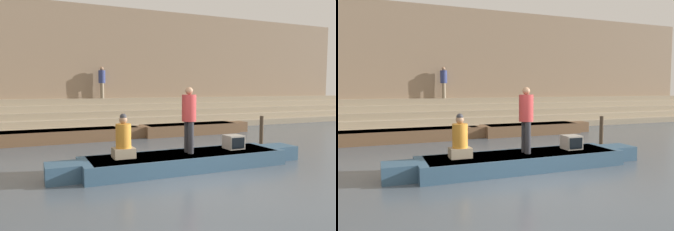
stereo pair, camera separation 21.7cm
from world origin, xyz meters
The scene contains 11 objects.
ground_plane centered at (0.00, 0.00, 0.00)m, with size 120.00×120.00×0.00m, color #4C5660.
ghat_steps centered at (0.00, 10.85, 0.57)m, with size 36.00×3.04×1.55m.
back_wall centered at (0.00, 12.56, 3.26)m, with size 34.20×1.28×6.58m.
rowboat_main centered at (0.25, 1.49, 0.22)m, with size 6.96×1.49×0.40m.
person_standing centered at (0.35, 1.52, 1.39)m, with size 0.38×0.38×1.73m.
person_rowing centered at (-1.40, 1.58, 0.83)m, with size 0.53×0.41×1.09m.
tv_set centered at (1.77, 1.56, 0.59)m, with size 0.48×0.46×0.38m.
moored_boat_shore centered at (-2.44, 7.18, 0.25)m, with size 6.26×1.20×0.48m.
moored_boat_distant centered at (3.29, 7.20, 0.25)m, with size 5.85×1.20×0.48m.
mooring_post centered at (4.17, 3.33, 0.55)m, with size 0.14×0.14×1.11m, color #473828.
person_on_steps centered at (0.17, 11.66, 2.53)m, with size 0.37×0.37×1.70m.
Camera 2 is at (-3.28, -6.18, 2.10)m, focal length 35.00 mm.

